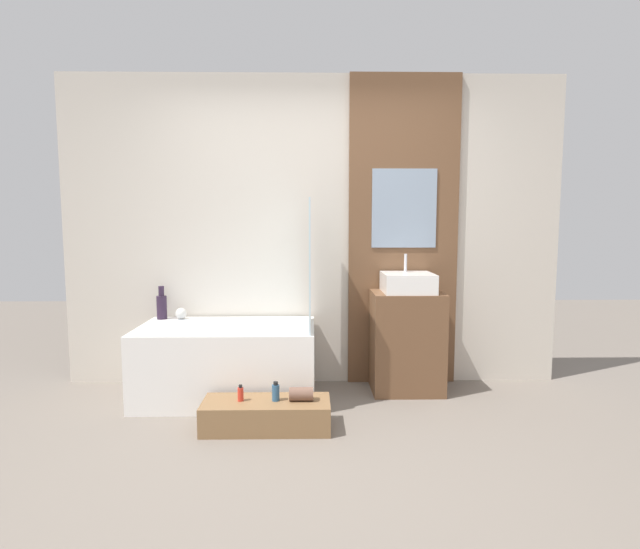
# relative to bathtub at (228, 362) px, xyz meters

# --- Properties ---
(ground_plane) EXTENTS (12.00, 12.00, 0.00)m
(ground_plane) POSITION_rel_bathtub_xyz_m (0.67, -1.15, -0.29)
(ground_plane) COLOR slate
(wall_tiled_back) EXTENTS (4.20, 0.06, 2.60)m
(wall_tiled_back) POSITION_rel_bathtub_xyz_m (0.67, 0.43, 1.01)
(wall_tiled_back) COLOR beige
(wall_tiled_back) RESTS_ON ground_plane
(wall_wood_accent) EXTENTS (0.92, 0.04, 2.60)m
(wall_wood_accent) POSITION_rel_bathtub_xyz_m (1.44, 0.38, 1.02)
(wall_wood_accent) COLOR brown
(wall_wood_accent) RESTS_ON ground_plane
(bathtub) EXTENTS (1.36, 0.76, 0.58)m
(bathtub) POSITION_rel_bathtub_xyz_m (0.00, 0.00, 0.00)
(bathtub) COLOR white
(bathtub) RESTS_ON ground_plane
(glass_shower_screen) EXTENTS (0.01, 0.63, 0.98)m
(glass_shower_screen) POSITION_rel_bathtub_xyz_m (0.65, -0.04, 0.78)
(glass_shower_screen) COLOR silver
(glass_shower_screen) RESTS_ON bathtub
(wooden_step_bench) EXTENTS (0.85, 0.33, 0.19)m
(wooden_step_bench) POSITION_rel_bathtub_xyz_m (0.36, -0.60, -0.19)
(wooden_step_bench) COLOR olive
(wooden_step_bench) RESTS_ON ground_plane
(vanity_cabinet) EXTENTS (0.57, 0.43, 0.82)m
(vanity_cabinet) POSITION_rel_bathtub_xyz_m (1.44, 0.15, 0.12)
(vanity_cabinet) COLOR brown
(vanity_cabinet) RESTS_ON ground_plane
(sink) EXTENTS (0.40, 0.40, 0.30)m
(sink) POSITION_rel_bathtub_xyz_m (1.44, 0.15, 0.61)
(sink) COLOR white
(sink) RESTS_ON vanity_cabinet
(vase_tall_dark) EXTENTS (0.08, 0.08, 0.28)m
(vase_tall_dark) POSITION_rel_bathtub_xyz_m (-0.59, 0.29, 0.40)
(vase_tall_dark) COLOR #2D1E33
(vase_tall_dark) RESTS_ON bathtub
(vase_round_light) EXTENTS (0.09, 0.09, 0.09)m
(vase_round_light) POSITION_rel_bathtub_xyz_m (-0.43, 0.28, 0.33)
(vase_round_light) COLOR silver
(vase_round_light) RESTS_ON bathtub
(bottle_soap_primary) EXTENTS (0.04, 0.04, 0.11)m
(bottle_soap_primary) POSITION_rel_bathtub_xyz_m (0.19, -0.60, -0.05)
(bottle_soap_primary) COLOR red
(bottle_soap_primary) RESTS_ON wooden_step_bench
(bottle_soap_secondary) EXTENTS (0.05, 0.05, 0.13)m
(bottle_soap_secondary) POSITION_rel_bathtub_xyz_m (0.42, -0.60, -0.04)
(bottle_soap_secondary) COLOR #2D567A
(bottle_soap_secondary) RESTS_ON wooden_step_bench
(towel_roll) EXTENTS (0.16, 0.09, 0.09)m
(towel_roll) POSITION_rel_bathtub_xyz_m (0.59, -0.60, -0.05)
(towel_roll) COLOR brown
(towel_roll) RESTS_ON wooden_step_bench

